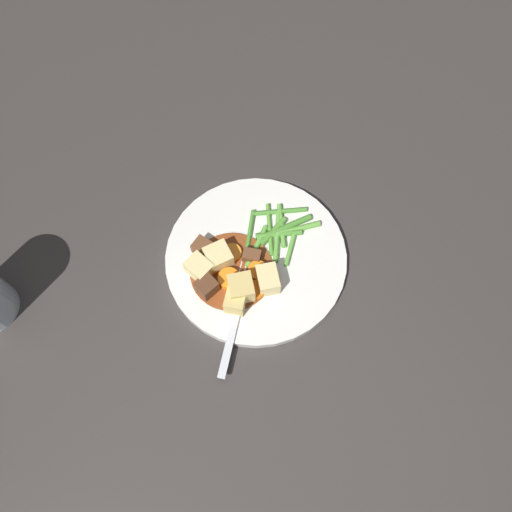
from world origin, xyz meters
TOP-DOWN VIEW (x-y plane):
  - ground_plane at (0.00, 0.00)m, footprint 3.00×3.00m
  - dinner_plate at (0.00, 0.00)m, footprint 0.25×0.25m
  - stew_sauce at (0.04, 0.00)m, footprint 0.11×0.11m
  - carrot_slice_0 at (0.03, -0.02)m, footprint 0.03×0.03m
  - carrot_slice_1 at (0.05, 0.01)m, footprint 0.04×0.04m
  - carrot_slice_2 at (0.01, 0.02)m, footprint 0.03×0.03m
  - carrot_slice_3 at (0.03, 0.04)m, footprint 0.03×0.03m
  - carrot_slice_4 at (0.06, -0.02)m, footprint 0.04×0.04m
  - potato_chunk_0 at (0.01, 0.04)m, footprint 0.04×0.04m
  - potato_chunk_1 at (0.05, 0.03)m, footprint 0.04×0.04m
  - potato_chunk_2 at (0.06, 0.04)m, footprint 0.04×0.04m
  - potato_chunk_3 at (0.08, -0.02)m, footprint 0.03×0.04m
  - potato_chunk_4 at (0.05, -0.02)m, footprint 0.04×0.04m
  - meat_chunk_0 at (0.08, 0.01)m, footprint 0.03×0.03m
  - meat_chunk_1 at (0.05, -0.05)m, footprint 0.03×0.03m
  - meat_chunk_2 at (0.01, 0.00)m, footprint 0.03×0.03m
  - green_bean_0 at (-0.07, 0.00)m, footprint 0.06×0.03m
  - green_bean_1 at (-0.07, -0.04)m, footprint 0.07×0.04m
  - green_bean_2 at (-0.04, -0.01)m, footprint 0.06×0.07m
  - green_bean_3 at (-0.04, -0.01)m, footprint 0.06×0.04m
  - green_bean_4 at (-0.01, -0.01)m, footprint 0.06×0.04m
  - green_bean_5 at (-0.04, -0.02)m, footprint 0.05×0.07m
  - green_bean_6 at (-0.01, -0.03)m, footprint 0.05×0.05m
  - green_bean_7 at (-0.06, -0.02)m, footprint 0.04×0.06m
  - green_bean_8 at (-0.06, -0.01)m, footprint 0.07×0.02m
  - green_bean_9 at (-0.04, -0.02)m, footprint 0.05×0.02m
  - green_bean_10 at (-0.04, 0.02)m, footprint 0.04×0.04m
  - fork at (0.06, 0.05)m, footprint 0.14×0.13m

SIDE VIEW (x-z plane):
  - ground_plane at x=0.00m, z-range 0.00..0.00m
  - dinner_plate at x=0.00m, z-range 0.00..0.01m
  - stew_sauce at x=0.04m, z-range 0.01..0.02m
  - fork at x=0.06m, z-range 0.01..0.02m
  - green_bean_5 at x=-0.04m, z-range 0.01..0.02m
  - green_bean_6 at x=-0.01m, z-range 0.01..0.02m
  - green_bean_10 at x=-0.04m, z-range 0.01..0.02m
  - green_bean_1 at x=-0.07m, z-range 0.01..0.02m
  - green_bean_7 at x=-0.06m, z-range 0.01..0.02m
  - green_bean_2 at x=-0.04m, z-range 0.01..0.02m
  - green_bean_4 at x=-0.01m, z-range 0.01..0.02m
  - green_bean_3 at x=-0.04m, z-range 0.01..0.02m
  - green_bean_0 at x=-0.07m, z-range 0.01..0.02m
  - green_bean_9 at x=-0.04m, z-range 0.01..0.02m
  - green_bean_8 at x=-0.06m, z-range 0.01..0.02m
  - carrot_slice_0 at x=0.03m, z-range 0.01..0.02m
  - carrot_slice_4 at x=0.06m, z-range 0.01..0.02m
  - carrot_slice_3 at x=0.03m, z-range 0.01..0.03m
  - carrot_slice_2 at x=0.01m, z-range 0.01..0.03m
  - carrot_slice_1 at x=0.05m, z-range 0.01..0.03m
  - meat_chunk_2 at x=0.01m, z-range 0.01..0.03m
  - meat_chunk_1 at x=0.05m, z-range 0.01..0.03m
  - meat_chunk_0 at x=0.08m, z-range 0.01..0.04m
  - potato_chunk_0 at x=0.01m, z-range 0.01..0.04m
  - potato_chunk_4 at x=0.05m, z-range 0.01..0.04m
  - potato_chunk_3 at x=0.08m, z-range 0.01..0.04m
  - potato_chunk_2 at x=0.06m, z-range 0.01..0.04m
  - potato_chunk_1 at x=0.05m, z-range 0.01..0.05m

